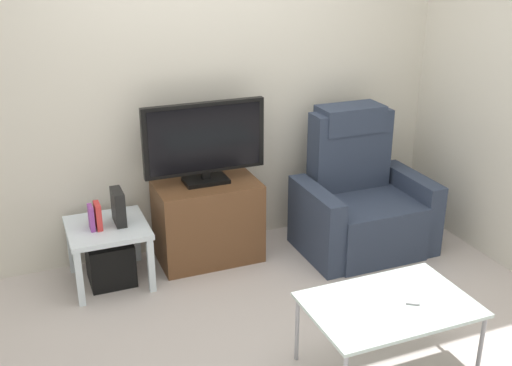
% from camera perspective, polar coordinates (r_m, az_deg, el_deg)
% --- Properties ---
extents(ground_plane, '(6.40, 6.40, 0.00)m').
position_cam_1_polar(ground_plane, '(4.16, 1.20, -11.62)').
color(ground_plane, '#BCB2AD').
extents(wall_back, '(6.40, 0.06, 2.60)m').
position_cam_1_polar(wall_back, '(4.64, -4.26, 9.41)').
color(wall_back, beige).
rests_on(wall_back, ground).
extents(tv_stand, '(0.75, 0.46, 0.61)m').
position_cam_1_polar(tv_stand, '(4.66, -4.43, -3.49)').
color(tv_stand, brown).
rests_on(tv_stand, ground).
extents(television, '(0.89, 0.20, 0.60)m').
position_cam_1_polar(television, '(4.44, -4.74, 3.85)').
color(television, black).
rests_on(television, tv_stand).
extents(recliner_armchair, '(0.98, 0.78, 1.08)m').
position_cam_1_polar(recliner_armchair, '(4.88, 9.54, -1.66)').
color(recliner_armchair, '#2D384C').
rests_on(recliner_armchair, ground).
extents(side_table, '(0.54, 0.54, 0.44)m').
position_cam_1_polar(side_table, '(4.42, -13.44, -4.60)').
color(side_table, silver).
rests_on(side_table, ground).
extents(subwoofer_box, '(0.31, 0.31, 0.31)m').
position_cam_1_polar(subwoofer_box, '(4.52, -13.21, -7.03)').
color(subwoofer_box, black).
rests_on(subwoofer_box, ground).
extents(book_leftmost, '(0.03, 0.11, 0.17)m').
position_cam_1_polar(book_leftmost, '(4.33, -14.88, -3.10)').
color(book_leftmost, purple).
rests_on(book_leftmost, side_table).
extents(book_middle, '(0.04, 0.13, 0.18)m').
position_cam_1_polar(book_middle, '(4.33, -14.29, -2.93)').
color(book_middle, red).
rests_on(book_middle, side_table).
extents(game_console, '(0.07, 0.20, 0.24)m').
position_cam_1_polar(game_console, '(4.37, -12.52, -2.15)').
color(game_console, black).
rests_on(game_console, side_table).
extents(coffee_table, '(0.90, 0.60, 0.44)m').
position_cam_1_polar(coffee_table, '(3.51, 12.13, -11.11)').
color(coffee_table, '#B2C6C1').
rests_on(coffee_table, ground).
extents(cell_phone, '(0.14, 0.16, 0.01)m').
position_cam_1_polar(cell_phone, '(3.57, 14.12, -10.10)').
color(cell_phone, '#B7B7BC').
rests_on(cell_phone, coffee_table).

